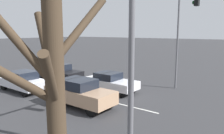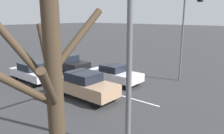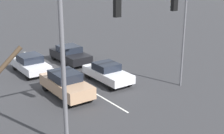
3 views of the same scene
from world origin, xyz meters
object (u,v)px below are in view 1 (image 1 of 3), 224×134
at_px(street_lamp_left_shoulder, 177,18).
at_px(bare_tree_near, 53,101).
at_px(traffic_signal_gantry, 166,11).
at_px(car_white_leftlane_front, 109,82).
at_px(car_black_leftlane_second, 59,72).
at_px(car_tan_midlane_front, 79,92).
at_px(car_silver_midlane_second, 23,81).

distance_m(street_lamp_left_shoulder, bare_tree_near, 13.63).
bearing_deg(traffic_signal_gantry, bare_tree_near, 2.62).
relative_size(car_white_leftlane_front, car_black_leftlane_second, 0.95).
bearing_deg(car_tan_midlane_front, street_lamp_left_shoulder, 157.51).
bearing_deg(car_black_leftlane_second, car_silver_midlane_second, 8.84).
bearing_deg(bare_tree_near, car_black_leftlane_second, -129.37).
bearing_deg(car_black_leftlane_second, bare_tree_near, 50.63).
distance_m(car_silver_midlane_second, bare_tree_near, 12.88).
xyz_separation_m(car_black_leftlane_second, traffic_signal_gantry, (3.78, 11.54, 4.41)).
height_order(car_white_leftlane_front, bare_tree_near, bare_tree_near).
distance_m(car_tan_midlane_front, car_white_leftlane_front, 3.63).
bearing_deg(car_tan_midlane_front, car_white_leftlane_front, -171.02).
distance_m(car_black_leftlane_second, bare_tree_near, 15.44).
relative_size(car_white_leftlane_front, traffic_signal_gantry, 0.46).
height_order(car_tan_midlane_front, car_black_leftlane_second, car_tan_midlane_front).
xyz_separation_m(car_white_leftlane_front, street_lamp_left_shoulder, (-3.56, 3.53, 4.59)).
relative_size(car_tan_midlane_front, car_black_leftlane_second, 1.00).
xyz_separation_m(car_white_leftlane_front, bare_tree_near, (9.62, 6.07, 2.26)).
bearing_deg(bare_tree_near, car_silver_midlane_second, -117.76).
bearing_deg(car_silver_midlane_second, traffic_signal_gantry, 90.00).
bearing_deg(car_silver_midlane_second, car_black_leftlane_second, -171.16).
xyz_separation_m(street_lamp_left_shoulder, bare_tree_near, (13.18, 2.55, -2.33)).
bearing_deg(car_white_leftlane_front, car_tan_midlane_front, 8.98).
distance_m(car_black_leftlane_second, traffic_signal_gantry, 12.92).
xyz_separation_m(car_tan_midlane_front, car_silver_midlane_second, (0.12, -5.72, -0.09)).
height_order(car_tan_midlane_front, car_silver_midlane_second, car_tan_midlane_front).
relative_size(car_tan_midlane_front, car_white_leftlane_front, 1.05).
xyz_separation_m(car_tan_midlane_front, bare_tree_near, (6.03, 5.51, 2.15)).
xyz_separation_m(car_tan_midlane_front, car_white_leftlane_front, (-3.59, -0.57, -0.11)).
relative_size(street_lamp_left_shoulder, bare_tree_near, 1.76).
bearing_deg(traffic_signal_gantry, car_tan_midlane_front, -91.35).
bearing_deg(car_silver_midlane_second, car_white_leftlane_front, 125.78).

